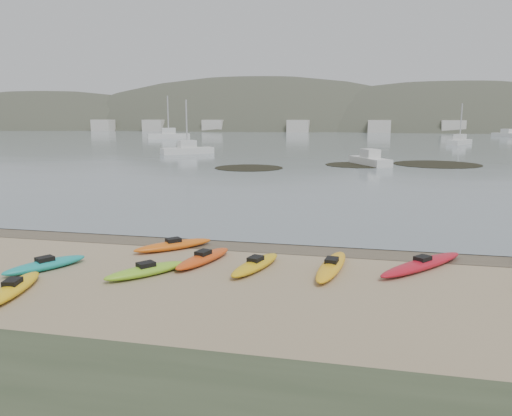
# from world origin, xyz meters

# --- Properties ---
(ground) EXTENTS (600.00, 600.00, 0.00)m
(ground) POSITION_xyz_m (0.00, 0.00, 0.00)
(ground) COLOR tan
(ground) RESTS_ON ground
(wet_sand) EXTENTS (60.00, 60.00, 0.00)m
(wet_sand) POSITION_xyz_m (0.00, -0.30, 0.00)
(wet_sand) COLOR brown
(wet_sand) RESTS_ON ground
(water) EXTENTS (1200.00, 1200.00, 0.00)m
(water) POSITION_xyz_m (0.00, 300.00, 0.01)
(water) COLOR slate
(water) RESTS_ON ground
(kayaks) EXTENTS (22.67, 8.84, 0.34)m
(kayaks) POSITION_xyz_m (-0.27, -3.89, 0.17)
(kayaks) COLOR beige
(kayaks) RESTS_ON ground
(kelp_mats) EXTENTS (27.36, 16.33, 0.04)m
(kelp_mats) POSITION_xyz_m (4.63, 34.87, 0.03)
(kelp_mats) COLOR black
(kelp_mats) RESTS_ON water
(moored_boats) EXTENTS (88.42, 92.69, 1.35)m
(moored_boats) POSITION_xyz_m (-7.21, 80.77, 0.57)
(moored_boats) COLOR silver
(moored_boats) RESTS_ON ground
(far_hills) EXTENTS (550.00, 135.00, 80.00)m
(far_hills) POSITION_xyz_m (39.38, 193.97, -15.93)
(far_hills) COLOR #384235
(far_hills) RESTS_ON ground
(far_town) EXTENTS (199.00, 5.00, 4.00)m
(far_town) POSITION_xyz_m (6.00, 145.00, 2.00)
(far_town) COLOR beige
(far_town) RESTS_ON ground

